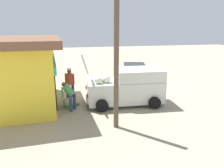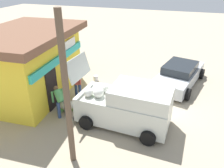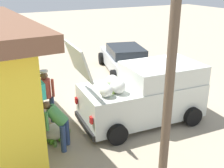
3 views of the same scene
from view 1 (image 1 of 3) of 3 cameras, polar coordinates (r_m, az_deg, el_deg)
ground_plane at (r=13.36m, az=3.13°, el=-2.44°), size 60.00×60.00×0.00m
storefront_bar at (r=11.97m, az=-23.01°, el=3.11°), size 6.20×4.41×3.43m
delivery_van at (r=11.43m, az=3.96°, el=-0.68°), size 2.36×4.26×2.74m
parked_sedan at (r=16.32m, az=5.82°, el=2.89°), size 4.71×2.97×1.26m
vendor_standing at (r=12.19m, az=-10.95°, el=0.55°), size 0.46×0.51×1.76m
customer_bending at (r=10.72m, az=-11.11°, el=-2.52°), size 0.67×0.71×1.37m
unloaded_banana_pile at (r=11.36m, az=-10.84°, el=-4.72°), size 0.89×0.89×0.47m
paint_bucket at (r=14.59m, az=-10.85°, el=-0.57°), size 0.28×0.28×0.31m
utility_pole at (r=8.30m, az=1.14°, el=5.04°), size 0.20×0.20×5.13m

